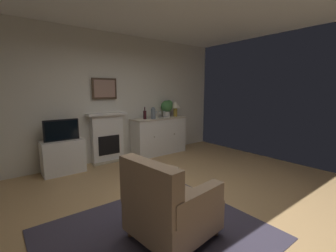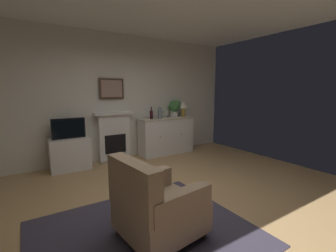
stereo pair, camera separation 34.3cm
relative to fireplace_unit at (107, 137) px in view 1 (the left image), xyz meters
The scene contains 16 objects.
ground_plane 2.54m from the fireplace_unit, 87.51° to the right, with size 6.14×5.25×0.10m, color tan.
wall_rear 0.89m from the fireplace_unit, 50.03° to the left, with size 6.14×0.06×2.84m, color silver.
area_rug 2.98m from the fireplace_unit, 103.01° to the right, with size 2.32×1.97×0.02m, color #383342.
fireplace_unit is the anchor object (origin of this frame).
framed_picture 1.08m from the fireplace_unit, 90.00° to the left, with size 0.55×0.04×0.45m.
sideboard_cabinet 1.31m from the fireplace_unit, ahead, with size 1.41×0.49×0.91m.
table_lamp 1.93m from the fireplace_unit, ahead, with size 0.26×0.26×0.40m.
wine_bottle 1.01m from the fireplace_unit, 11.57° to the right, with size 0.08×0.08×0.29m.
wine_glass_left 1.32m from the fireplace_unit, ahead, with size 0.07×0.07×0.16m.
wine_glass_center 1.43m from the fireplace_unit, ahead, with size 0.07×0.07×0.16m.
wine_glass_right 1.53m from the fireplace_unit, ahead, with size 0.07×0.07×0.16m.
vase_decorative 1.22m from the fireplace_unit, 11.84° to the right, with size 0.11×0.11×0.28m.
tv_cabinet 1.01m from the fireplace_unit, behind, with size 0.75×0.42×0.65m.
tv_set 1.04m from the fireplace_unit, 169.23° to the right, with size 0.62×0.07×0.40m.
potted_plant_small 1.70m from the fireplace_unit, ahead, with size 0.30×0.30×0.43m.
armchair 3.06m from the fireplace_unit, 101.23° to the right, with size 0.89×0.86×0.92m.
Camera 1 is at (-2.06, -2.27, 1.58)m, focal length 24.21 mm.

